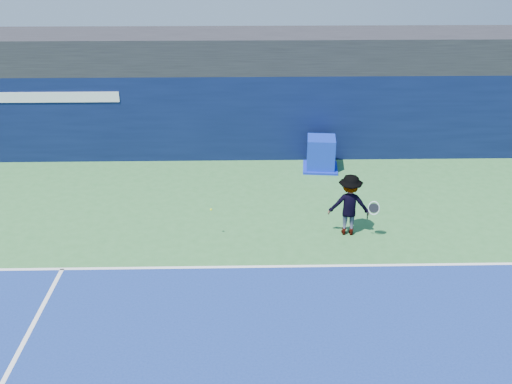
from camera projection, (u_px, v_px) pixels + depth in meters
ground at (274, 349)px, 11.24m from camera, size 80.00×80.00×0.00m
baseline at (268, 267)px, 13.95m from camera, size 24.00×0.10×0.01m
stadium_band at (259, 50)px, 20.13m from camera, size 36.00×3.00×1.20m
back_wall_assembly at (259, 116)px, 20.11m from camera, size 36.00×1.03×3.00m
equipment_cart at (321, 155)px, 19.39m from camera, size 1.28×1.28×1.12m
tennis_player at (349, 205)px, 15.14m from camera, size 1.32×0.75×1.71m
tennis_ball at (211, 210)px, 14.97m from camera, size 0.06×0.06×0.06m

